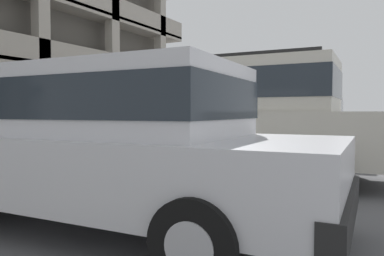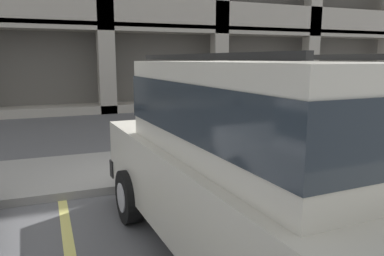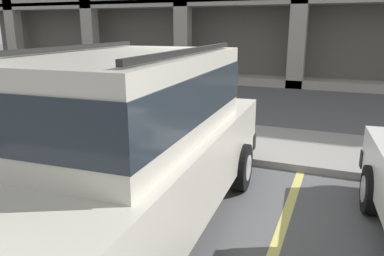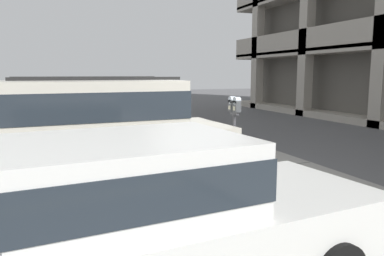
# 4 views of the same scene
# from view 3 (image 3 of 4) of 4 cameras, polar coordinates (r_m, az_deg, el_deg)

# --- Properties ---
(ground_plane) EXTENTS (80.00, 80.00, 0.10)m
(ground_plane) POSITION_cam_3_polar(r_m,az_deg,el_deg) (6.37, 1.15, -5.76)
(ground_plane) COLOR #565659
(sidewalk) EXTENTS (40.00, 2.20, 0.12)m
(sidewalk) POSITION_cam_3_polar(r_m,az_deg,el_deg) (7.50, 4.73, -1.66)
(sidewalk) COLOR gray
(sidewalk) RESTS_ON ground_plane
(parking_stall_lines) EXTENTS (13.22, 4.80, 0.01)m
(parking_stall_lines) POSITION_cam_3_polar(r_m,az_deg,el_deg) (4.74, 13.98, -13.29)
(parking_stall_lines) COLOR #DBD16B
(parking_stall_lines) RESTS_ON ground_plane
(silver_suv) EXTENTS (2.18, 4.86, 2.03)m
(silver_suv) POSITION_cam_3_polar(r_m,az_deg,el_deg) (4.03, -9.32, -1.44)
(silver_suv) COLOR beige
(silver_suv) RESTS_ON ground_plane
(parking_meter_near) EXTENTS (0.35, 0.12, 1.53)m
(parking_meter_near) POSITION_cam_3_polar(r_m,az_deg,el_deg) (6.29, 4.04, 6.25)
(parking_meter_near) COLOR #47474C
(parking_meter_near) RESTS_ON sidewalk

